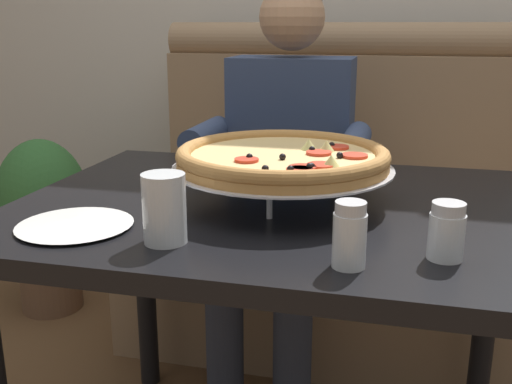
% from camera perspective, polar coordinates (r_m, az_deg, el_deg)
% --- Properties ---
extents(booth_bench, '(1.38, 0.78, 1.13)m').
position_cam_1_polar(booth_bench, '(2.24, 6.93, -3.17)').
color(booth_bench, '#937556').
rests_on(booth_bench, ground_plane).
extents(dining_table, '(1.14, 0.85, 0.75)m').
position_cam_1_polar(dining_table, '(1.32, 2.35, -5.07)').
color(dining_table, black).
rests_on(dining_table, ground_plane).
extents(diner_main, '(0.54, 0.64, 1.27)m').
position_cam_1_polar(diner_main, '(1.92, 2.80, 3.38)').
color(diner_main, '#2D3342').
rests_on(diner_main, ground_plane).
extents(pizza, '(0.48, 0.48, 0.13)m').
position_cam_1_polar(pizza, '(1.28, 2.45, 3.24)').
color(pizza, silver).
rests_on(pizza, dining_table).
extents(shaker_parmesan, '(0.06, 0.06, 0.10)m').
position_cam_1_polar(shaker_parmesan, '(1.02, 17.79, -3.99)').
color(shaker_parmesan, white).
rests_on(shaker_parmesan, dining_table).
extents(shaker_oregano, '(0.05, 0.05, 0.11)m').
position_cam_1_polar(shaker_oregano, '(0.95, 8.94, -4.54)').
color(shaker_oregano, white).
rests_on(shaker_oregano, dining_table).
extents(plate_near_left, '(0.22, 0.22, 0.02)m').
position_cam_1_polar(plate_near_left, '(1.18, -16.98, -2.78)').
color(plate_near_left, white).
rests_on(plate_near_left, dining_table).
extents(drinking_glass, '(0.08, 0.08, 0.12)m').
position_cam_1_polar(drinking_glass, '(1.05, -8.77, -2.01)').
color(drinking_glass, silver).
rests_on(drinking_glass, dining_table).
extents(potted_plant, '(0.36, 0.36, 0.70)m').
position_cam_1_polar(potted_plant, '(2.49, -19.63, -2.30)').
color(potted_plant, brown).
rests_on(potted_plant, ground_plane).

